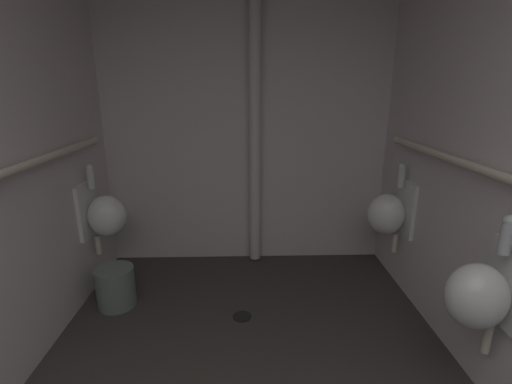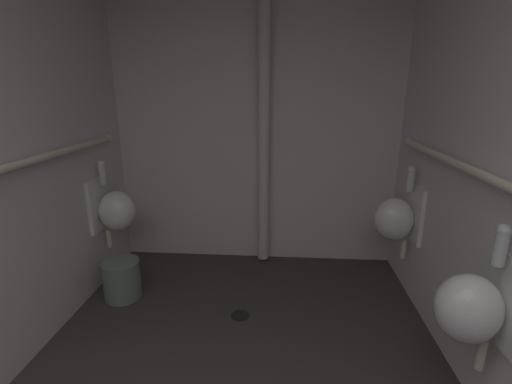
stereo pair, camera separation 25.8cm
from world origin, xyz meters
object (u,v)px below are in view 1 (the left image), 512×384
object	(u,v)px
urinal_right_mid	(481,294)
standpipe_back_wall	(255,125)
waste_bin	(116,287)
floor_drain	(242,316)
urinal_left_mid	(104,215)
urinal_right_far	(389,213)

from	to	relation	value
urinal_right_mid	standpipe_back_wall	world-z (taller)	standpipe_back_wall
standpipe_back_wall	waste_bin	world-z (taller)	standpipe_back_wall
standpipe_back_wall	floor_drain	bearing A→B (deg)	-97.38
urinal_right_mid	waste_bin	distance (m)	2.43
floor_drain	waste_bin	world-z (taller)	waste_bin
urinal_right_mid	waste_bin	xyz separation A→B (m)	(-2.17, 0.97, -0.50)
urinal_left_mid	standpipe_back_wall	world-z (taller)	standpipe_back_wall
standpipe_back_wall	floor_drain	world-z (taller)	standpipe_back_wall
urinal_left_mid	standpipe_back_wall	xyz separation A→B (m)	(1.22, 0.48, 0.65)
urinal_right_mid	urinal_right_far	world-z (taller)	same
urinal_right_mid	waste_bin	world-z (taller)	urinal_right_mid
urinal_right_far	standpipe_back_wall	bearing A→B (deg)	154.81
urinal_right_mid	floor_drain	bearing A→B (deg)	146.80
standpipe_back_wall	floor_drain	size ratio (longest dim) A/B	18.36
standpipe_back_wall	waste_bin	xyz separation A→B (m)	(-1.09, -0.74, -1.15)
urinal_right_mid	floor_drain	world-z (taller)	urinal_right_mid
urinal_left_mid	standpipe_back_wall	bearing A→B (deg)	21.32
floor_drain	standpipe_back_wall	bearing A→B (deg)	82.62
urinal_right_mid	floor_drain	size ratio (longest dim) A/B	5.39
waste_bin	urinal_right_mid	bearing A→B (deg)	-24.00
standpipe_back_wall	urinal_right_mid	bearing A→B (deg)	-57.73
urinal_right_mid	standpipe_back_wall	xyz separation A→B (m)	(-1.07, 1.70, 0.65)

